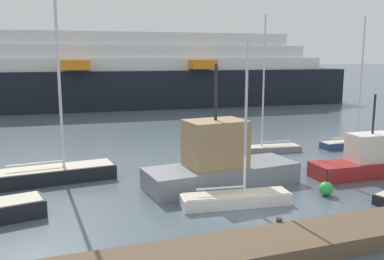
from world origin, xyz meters
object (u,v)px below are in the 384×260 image
Objects in this scene: sailboat_0 at (54,171)px; fishing_boat_2 at (219,163)px; sailboat_1 at (236,197)px; sailboat_3 at (352,141)px; channel_buoy_0 at (326,189)px; fishing_boat_0 at (367,161)px; sailboat_5 at (267,146)px; cruise_ship at (11,74)px.

sailboat_0 is 1.49× the size of fishing_boat_2.
sailboat_1 is 16.94m from sailboat_3.
sailboat_3 is 13.06m from channel_buoy_0.
fishing_boat_0 is 5.25m from channel_buoy_0.
sailboat_5 reaches higher than fishing_boat_2.
sailboat_0 is 10.84m from sailboat_1.
sailboat_1 is 0.78× the size of sailboat_5.
sailboat_0 is 22.73m from sailboat_3.
sailboat_5 is 40.20m from cruise_ship.
sailboat_0 is at bearing -174.80° from sailboat_3.
sailboat_5 reaches higher than fishing_boat_0.
fishing_boat_2 is 5.81m from channel_buoy_0.
sailboat_0 is at bearing -79.71° from cruise_ship.
sailboat_3 is 15.08m from fishing_boat_2.
fishing_boat_2 is at bearing -68.80° from cruise_ship.
sailboat_3 is at bearing -49.17° from cruise_ship.
sailboat_3 is at bearing -163.04° from fishing_boat_2.
sailboat_5 reaches higher than sailboat_3.
sailboat_0 reaches higher than fishing_boat_0.
sailboat_3 is at bearing 43.98° from channel_buoy_0.
sailboat_5 is at bearing 173.87° from sailboat_3.
sailboat_5 is 8.11m from fishing_boat_0.
cruise_ship reaches higher than sailboat_5.
sailboat_0 is 9.55m from fishing_boat_2.
sailboat_0 is 1.68× the size of sailboat_1.
fishing_boat_2 is at bearing -29.33° from sailboat_0.
sailboat_0 is 0.14× the size of cruise_ship.
cruise_ship reaches higher than sailboat_0.
sailboat_1 is 5.61× the size of channel_buoy_0.
sailboat_5 is at bearing -56.70° from cruise_ship.
sailboat_3 is 1.14× the size of fishing_boat_2.
cruise_ship is (-4.31, 37.36, 4.15)m from sailboat_0.
sailboat_5 is at bearing 60.54° from sailboat_1.
fishing_boat_2 is at bearing 88.46° from sailboat_1.
sailboat_1 is at bearing -165.58° from fishing_boat_0.
fishing_boat_2 is (-13.98, -5.62, 0.81)m from sailboat_3.
sailboat_0 reaches higher than sailboat_5.
sailboat_1 reaches higher than fishing_boat_2.
fishing_boat_2 reaches higher than fishing_boat_0.
channel_buoy_0 is at bearing 4.24° from sailboat_1.
sailboat_0 is 15.64m from sailboat_5.
sailboat_5 is 10.19m from channel_buoy_0.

